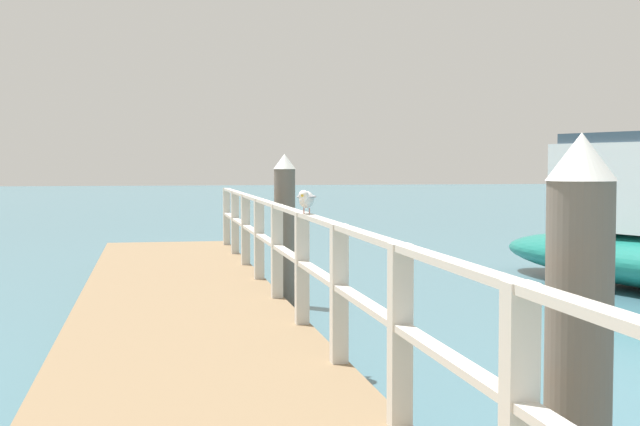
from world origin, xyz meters
TOP-DOWN VIEW (x-y plane):
  - pier_deck at (0.00, 9.13)m, footprint 2.24×18.26m
  - pier_railing at (1.04, 9.13)m, footprint 0.12×16.78m
  - dock_piling_near at (1.42, 4.41)m, footprint 0.29×0.29m
  - dock_piling_far at (1.42, 12.79)m, footprint 0.29×0.29m
  - seagull_foreground at (1.04, 8.87)m, footprint 0.24×0.47m

SIDE VIEW (x-z plane):
  - pier_deck at x=0.00m, z-range 0.00..0.41m
  - dock_piling_near at x=1.42m, z-range 0.01..2.03m
  - dock_piling_far at x=1.42m, z-range 0.01..2.03m
  - pier_railing at x=1.04m, z-range 0.53..1.57m
  - seagull_foreground at x=1.04m, z-range 1.47..1.69m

